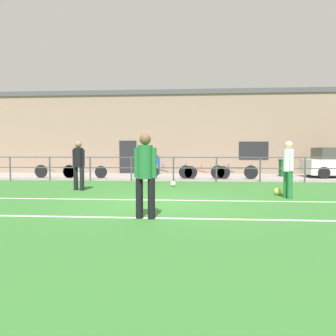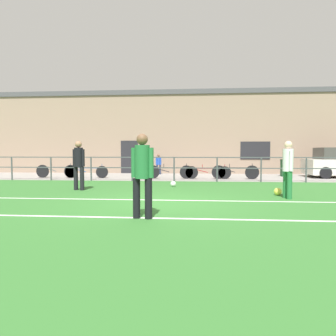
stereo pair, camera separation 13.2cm
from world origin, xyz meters
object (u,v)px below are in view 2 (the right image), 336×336
object	(u,v)px
player_striker	(142,170)
bicycle_parked_1	(56,171)
spectator_child	(159,163)
bicycle_parked_0	(86,172)
bicycle_parked_4	(208,172)
trash_bin_0	(286,168)
player_winger	(288,166)
soccer_ball_spare	(278,192)
bicycle_parked_3	(235,172)
soccer_ball_match	(173,184)
player_goalkeeper	(79,162)
bicycle_parked_2	(170,172)

from	to	relation	value
player_striker	bicycle_parked_1	distance (m)	11.14
spectator_child	bicycle_parked_0	size ratio (longest dim) A/B	0.53
bicycle_parked_4	trash_bin_0	distance (m)	4.80
bicycle_parked_0	trash_bin_0	bearing A→B (deg)	10.20
player_winger	soccer_ball_spare	xyz separation A→B (m)	(-0.10, 0.65, -0.85)
player_striker	soccer_ball_spare	world-z (taller)	player_striker
bicycle_parked_3	soccer_ball_spare	bearing A→B (deg)	-83.84
soccer_ball_match	bicycle_parked_0	size ratio (longest dim) A/B	0.10
player_goalkeeper	player_winger	xyz separation A→B (m)	(6.91, -1.42, -0.04)
spectator_child	trash_bin_0	distance (m)	7.32
player_goalkeeper	bicycle_parked_3	xyz separation A→B (m)	(6.20, 4.79, -0.63)
trash_bin_0	bicycle_parked_0	bearing A→B (deg)	-169.80
player_goalkeeper	player_striker	distance (m)	5.43
soccer_ball_spare	bicycle_parked_0	xyz separation A→B (m)	(-8.26, 5.56, 0.23)
player_winger	soccer_ball_spare	bearing A→B (deg)	179.63
soccer_ball_match	soccer_ball_spare	world-z (taller)	soccer_ball_spare
player_winger	bicycle_parked_0	bearing A→B (deg)	-135.90
bicycle_parked_4	bicycle_parked_0	bearing A→B (deg)	-180.00
trash_bin_0	soccer_ball_spare	bearing A→B (deg)	-108.06
player_goalkeeper	bicycle_parked_1	size ratio (longest dim) A/B	0.80
bicycle_parked_3	trash_bin_0	bearing A→B (deg)	32.33
player_winger	bicycle_parked_1	bearing A→B (deg)	-131.20
player_winger	player_striker	bearing A→B (deg)	-60.74
player_winger	bicycle_parked_3	xyz separation A→B (m)	(-0.70, 6.21, -0.59)
bicycle_parked_4	player_winger	bearing A→B (deg)	-71.73
player_goalkeeper	player_winger	bearing A→B (deg)	2.81
bicycle_parked_0	bicycle_parked_4	bearing A→B (deg)	0.00
spectator_child	bicycle_parked_2	bearing A→B (deg)	108.51
soccer_ball_match	trash_bin_0	size ratio (longest dim) A/B	0.23
soccer_ball_match	bicycle_parked_3	distance (m)	4.47
bicycle_parked_2	bicycle_parked_3	size ratio (longest dim) A/B	1.02
spectator_child	bicycle_parked_3	xyz separation A→B (m)	(4.20, -2.95, -0.34)
player_goalkeeper	bicycle_parked_0	xyz separation A→B (m)	(-1.46, 4.79, -0.65)
bicycle_parked_4	soccer_ball_match	bearing A→B (deg)	-114.19
player_striker	player_winger	size ratio (longest dim) A/B	1.03
player_winger	bicycle_parked_2	size ratio (longest dim) A/B	0.71
spectator_child	bicycle_parked_4	world-z (taller)	spectator_child
player_goalkeeper	soccer_ball_spare	xyz separation A→B (m)	(6.80, -0.77, -0.89)
player_striker	soccer_ball_match	distance (m)	5.92
player_striker	soccer_ball_match	size ratio (longest dim) A/B	7.99
player_goalkeeper	player_striker	xyz separation A→B (m)	(3.08, -4.47, -0.01)
spectator_child	bicycle_parked_0	distance (m)	4.56
spectator_child	bicycle_parked_0	xyz separation A→B (m)	(-3.46, -2.95, -0.36)
player_striker	player_winger	world-z (taller)	player_striker
soccer_ball_spare	trash_bin_0	bearing A→B (deg)	71.94
player_winger	bicycle_parked_1	distance (m)	11.77
soccer_ball_spare	bicycle_parked_0	size ratio (longest dim) A/B	0.10
soccer_ball_spare	bicycle_parked_1	xyz separation A→B (m)	(-9.88, 5.56, 0.26)
bicycle_parked_1	player_winger	bearing A→B (deg)	-31.91
player_winger	bicycle_parked_2	world-z (taller)	player_winger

